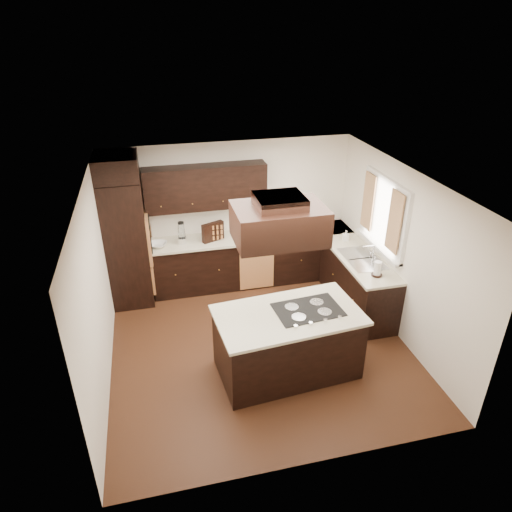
% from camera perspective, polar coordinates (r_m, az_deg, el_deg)
% --- Properties ---
extents(floor, '(4.20, 4.20, 0.02)m').
position_cam_1_polar(floor, '(6.85, 0.36, -11.01)').
color(floor, '#522D19').
rests_on(floor, ground).
extents(ceiling, '(4.20, 4.20, 0.02)m').
position_cam_1_polar(ceiling, '(5.63, 0.44, 9.42)').
color(ceiling, white).
rests_on(ceiling, ground).
extents(wall_back, '(4.20, 0.02, 2.50)m').
position_cam_1_polar(wall_back, '(8.01, -3.22, 5.44)').
color(wall_back, silver).
rests_on(wall_back, ground).
extents(wall_front, '(4.20, 0.02, 2.50)m').
position_cam_1_polar(wall_front, '(4.51, 7.02, -14.74)').
color(wall_front, silver).
rests_on(wall_front, ground).
extents(wall_left, '(0.02, 4.20, 2.50)m').
position_cam_1_polar(wall_left, '(6.07, -19.40, -3.98)').
color(wall_left, silver).
rests_on(wall_left, ground).
extents(wall_right, '(0.02, 4.20, 2.50)m').
position_cam_1_polar(wall_right, '(6.90, 17.66, 0.29)').
color(wall_right, silver).
rests_on(wall_right, ground).
extents(oven_column, '(0.65, 0.75, 2.12)m').
position_cam_1_polar(oven_column, '(7.63, -15.84, 1.63)').
color(oven_column, black).
rests_on(oven_column, floor).
extents(wall_oven_face, '(0.05, 0.62, 0.78)m').
position_cam_1_polar(wall_oven_face, '(7.59, -13.27, 2.33)').
color(wall_oven_face, tan).
rests_on(wall_oven_face, oven_column).
extents(base_cabinets_back, '(2.93, 0.60, 0.88)m').
position_cam_1_polar(base_cabinets_back, '(8.09, -2.43, -0.66)').
color(base_cabinets_back, black).
rests_on(base_cabinets_back, floor).
extents(base_cabinets_right, '(0.60, 2.40, 0.88)m').
position_cam_1_polar(base_cabinets_right, '(7.83, 11.67, -2.27)').
color(base_cabinets_right, black).
rests_on(base_cabinets_right, floor).
extents(countertop_back, '(2.93, 0.63, 0.04)m').
position_cam_1_polar(countertop_back, '(7.86, -2.47, 2.24)').
color(countertop_back, beige).
rests_on(countertop_back, base_cabinets_back).
extents(countertop_right, '(0.63, 2.40, 0.04)m').
position_cam_1_polar(countertop_right, '(7.61, 11.90, 0.72)').
color(countertop_right, beige).
rests_on(countertop_right, base_cabinets_right).
extents(upper_cabinets, '(2.00, 0.34, 0.72)m').
position_cam_1_polar(upper_cabinets, '(7.59, -6.31, 8.55)').
color(upper_cabinets, black).
rests_on(upper_cabinets, wall_back).
extents(dishwasher_front, '(0.60, 0.05, 0.72)m').
position_cam_1_polar(dishwasher_front, '(7.91, 0.08, -1.70)').
color(dishwasher_front, tan).
rests_on(dishwasher_front, floor).
extents(window_frame, '(0.06, 1.32, 1.12)m').
position_cam_1_polar(window_frame, '(7.15, 15.70, 5.08)').
color(window_frame, white).
rests_on(window_frame, wall_right).
extents(window_pane, '(0.00, 1.20, 1.00)m').
position_cam_1_polar(window_pane, '(7.16, 15.90, 5.09)').
color(window_pane, white).
rests_on(window_pane, wall_right).
extents(curtain_left, '(0.02, 0.34, 0.90)m').
position_cam_1_polar(curtain_left, '(6.77, 16.93, 4.07)').
color(curtain_left, '#CAB692').
rests_on(curtain_left, wall_right).
extents(curtain_right, '(0.02, 0.34, 0.90)m').
position_cam_1_polar(curtain_right, '(7.45, 13.85, 6.63)').
color(curtain_right, '#CAB692').
rests_on(curtain_right, wall_right).
extents(sink_rim, '(0.52, 0.84, 0.01)m').
position_cam_1_polar(sink_rim, '(7.33, 13.13, -0.31)').
color(sink_rim, silver).
rests_on(sink_rim, countertop_right).
extents(island, '(1.87, 1.13, 0.88)m').
position_cam_1_polar(island, '(6.16, 3.94, -10.88)').
color(island, black).
rests_on(island, floor).
extents(island_top, '(1.94, 1.20, 0.04)m').
position_cam_1_polar(island_top, '(5.89, 4.08, -7.37)').
color(island_top, beige).
rests_on(island_top, island).
extents(cooktop, '(0.89, 0.64, 0.01)m').
position_cam_1_polar(cooktop, '(5.97, 6.52, -6.66)').
color(cooktop, black).
rests_on(cooktop, island_top).
extents(range_hood, '(1.05, 0.72, 0.42)m').
position_cam_1_polar(range_hood, '(5.29, 2.91, 4.07)').
color(range_hood, black).
rests_on(range_hood, ceiling).
extents(hood_duct, '(0.55, 0.50, 0.13)m').
position_cam_1_polar(hood_duct, '(5.18, 2.98, 6.85)').
color(hood_duct, black).
rests_on(hood_duct, ceiling).
extents(blender_base, '(0.15, 0.15, 0.10)m').
position_cam_1_polar(blender_base, '(7.71, -9.21, 1.93)').
color(blender_base, silver).
rests_on(blender_base, countertop_back).
extents(blender_pitcher, '(0.13, 0.13, 0.26)m').
position_cam_1_polar(blender_pitcher, '(7.64, -9.31, 3.14)').
color(blender_pitcher, silver).
rests_on(blender_pitcher, blender_base).
extents(spice_rack, '(0.39, 0.24, 0.32)m').
position_cam_1_polar(spice_rack, '(7.70, -5.42, 3.03)').
color(spice_rack, black).
rests_on(spice_rack, countertop_back).
extents(mixing_bowl, '(0.35, 0.35, 0.07)m').
position_cam_1_polar(mixing_bowl, '(7.67, -12.15, 1.38)').
color(mixing_bowl, white).
rests_on(mixing_bowl, countertop_back).
extents(soap_bottle, '(0.09, 0.10, 0.19)m').
position_cam_1_polar(soap_bottle, '(7.84, 11.16, 2.52)').
color(soap_bottle, white).
rests_on(soap_bottle, countertop_right).
extents(paper_towel, '(0.13, 0.13, 0.23)m').
position_cam_1_polar(paper_towel, '(6.85, 14.94, -1.56)').
color(paper_towel, white).
rests_on(paper_towel, countertop_right).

